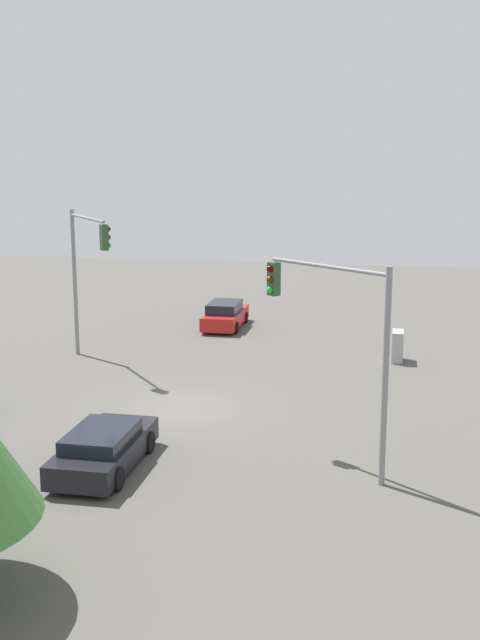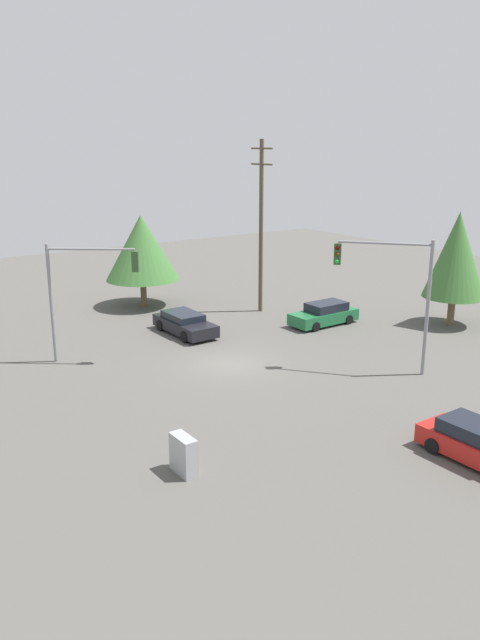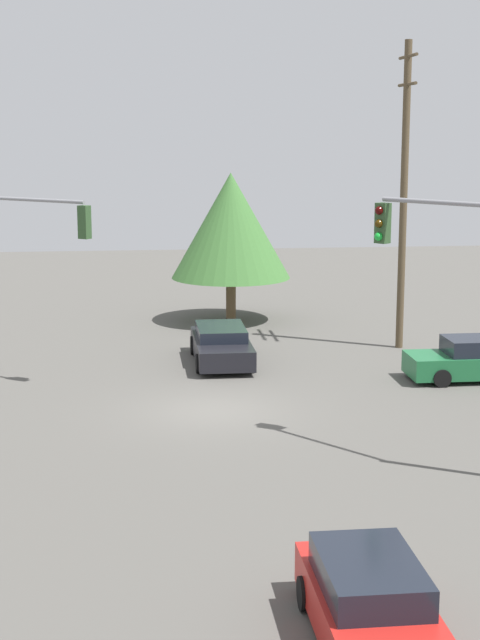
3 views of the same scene
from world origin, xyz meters
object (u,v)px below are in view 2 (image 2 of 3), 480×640
sedan_green (324,314)px  traffic_signal_main (392,281)px  traffic_signal_cross (85,282)px  electrical_cabinet (184,455)px  sedan_red (479,444)px  sedan_dark (185,323)px

sedan_green → traffic_signal_main: (-8.21, 3.29, 4.00)m
traffic_signal_cross → electrical_cabinet: 13.66m
sedan_red → sedan_dark: (20.02, 0.57, -0.03)m
traffic_signal_main → sedan_green: bearing=-60.8°
traffic_signal_cross → sedan_green: bearing=30.2°
sedan_red → traffic_signal_main: 10.31m
sedan_dark → traffic_signal_cross: traffic_signal_cross is taller
traffic_signal_main → traffic_signal_cross: size_ratio=1.08×
traffic_signal_main → traffic_signal_cross: 15.53m
sedan_red → sedan_dark: size_ratio=0.93×
traffic_signal_cross → electrical_cabinet: bearing=-60.8°
sedan_red → sedan_dark: bearing=-88.4°
traffic_signal_main → sedan_dark: bearing=-15.5°
traffic_signal_main → electrical_cabinet: (-2.91, 13.65, -3.98)m
sedan_red → traffic_signal_cross: size_ratio=0.71×
sedan_green → sedan_dark: bearing=67.7°
sedan_red → sedan_green: (16.59, -7.77, 0.00)m
sedan_red → traffic_signal_cross: (18.49, 7.30, 3.69)m
traffic_signal_main → traffic_signal_cross: bearing=10.4°
sedan_green → traffic_signal_cross: 15.63m
sedan_red → electrical_cabinet: sedan_red is taller
traffic_signal_cross → electrical_cabinet: size_ratio=4.50×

